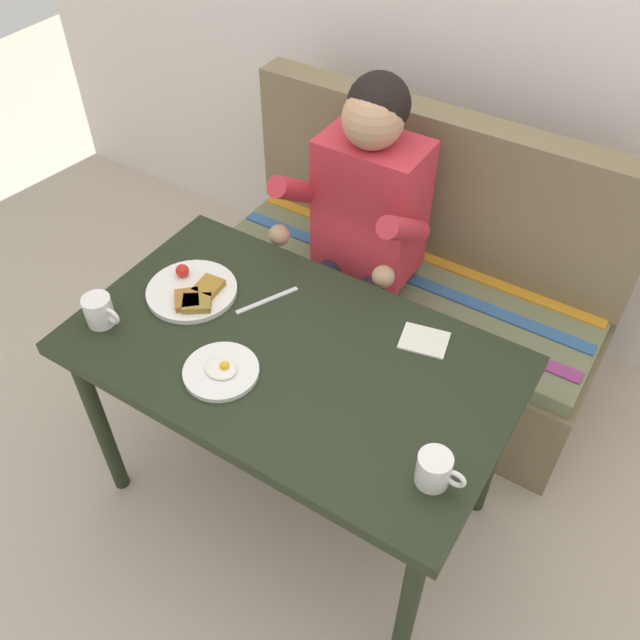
# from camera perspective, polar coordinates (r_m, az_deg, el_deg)

# --- Properties ---
(ground_plane) EXTENTS (8.00, 8.00, 0.00)m
(ground_plane) POSITION_cam_1_polar(r_m,az_deg,el_deg) (2.41, -1.96, -14.42)
(ground_plane) COLOR #BAAC9A
(table) EXTENTS (1.20, 0.70, 0.73)m
(table) POSITION_cam_1_polar(r_m,az_deg,el_deg) (1.88, -2.44, -4.29)
(table) COLOR black
(table) RESTS_ON ground
(couch) EXTENTS (1.44, 0.56, 1.00)m
(couch) POSITION_cam_1_polar(r_m,az_deg,el_deg) (2.58, 7.30, 2.01)
(couch) COLOR #78694B
(couch) RESTS_ON ground
(person) EXTENTS (0.45, 0.61, 1.21)m
(person) POSITION_cam_1_polar(r_m,az_deg,el_deg) (2.24, 3.39, 8.31)
(person) COLOR #C42E3B
(person) RESTS_ON ground
(plate_breakfast) EXTENTS (0.27, 0.27, 0.05)m
(plate_breakfast) POSITION_cam_1_polar(r_m,az_deg,el_deg) (2.00, -10.69, 2.37)
(plate_breakfast) COLOR white
(plate_breakfast) RESTS_ON table
(plate_eggs) EXTENTS (0.20, 0.20, 0.04)m
(plate_eggs) POSITION_cam_1_polar(r_m,az_deg,el_deg) (1.78, -8.34, -4.26)
(plate_eggs) COLOR white
(plate_eggs) RESTS_ON table
(coffee_mug) EXTENTS (0.12, 0.08, 0.09)m
(coffee_mug) POSITION_cam_1_polar(r_m,az_deg,el_deg) (1.56, 9.67, -12.31)
(coffee_mug) COLOR white
(coffee_mug) RESTS_ON table
(coffee_mug_second) EXTENTS (0.12, 0.08, 0.09)m
(coffee_mug_second) POSITION_cam_1_polar(r_m,az_deg,el_deg) (1.96, -18.13, 0.79)
(coffee_mug_second) COLOR white
(coffee_mug_second) RESTS_ON table
(napkin) EXTENTS (0.15, 0.13, 0.01)m
(napkin) POSITION_cam_1_polar(r_m,az_deg,el_deg) (1.86, 8.79, -1.72)
(napkin) COLOR silver
(napkin) RESTS_ON table
(knife) EXTENTS (0.10, 0.19, 0.00)m
(knife) POSITION_cam_1_polar(r_m,az_deg,el_deg) (1.96, -4.48, 1.66)
(knife) COLOR silver
(knife) RESTS_ON table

